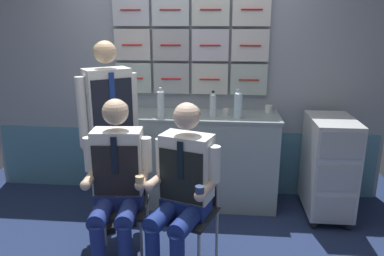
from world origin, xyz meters
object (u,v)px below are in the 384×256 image
at_px(folding_chair_right, 191,198).
at_px(water_bottle_tall, 238,104).
at_px(paper_cup_tan, 269,109).
at_px(crew_member_left, 117,179).
at_px(crew_member_standing, 110,121).
at_px(service_trolley, 329,165).
at_px(folding_chair_left, 122,192).
at_px(crew_member_right, 182,185).

bearing_deg(folding_chair_right, water_bottle_tall, 68.60).
bearing_deg(paper_cup_tan, folding_chair_right, -120.07).
distance_m(crew_member_left, crew_member_standing, 0.68).
xyz_separation_m(service_trolley, crew_member_standing, (-1.98, -0.38, 0.48)).
bearing_deg(folding_chair_right, service_trolley, 34.89).
bearing_deg(crew_member_left, service_trolley, 28.41).
distance_m(crew_member_left, water_bottle_tall, 1.40).
xyz_separation_m(service_trolley, folding_chair_left, (-1.78, -0.79, 0.03)).
xyz_separation_m(crew_member_standing, paper_cup_tan, (1.43, 0.68, -0.02)).
height_order(crew_member_left, paper_cup_tan, crew_member_left).
bearing_deg(folding_chair_left, paper_cup_tan, 41.97).
relative_size(folding_chair_right, crew_member_right, 0.67).
height_order(folding_chair_right, crew_member_right, crew_member_right).
distance_m(water_bottle_tall, paper_cup_tan, 0.41).
bearing_deg(folding_chair_right, paper_cup_tan, 59.93).
height_order(service_trolley, crew_member_left, crew_member_left).
bearing_deg(crew_member_standing, crew_member_right, -42.03).
distance_m(service_trolley, folding_chair_right, 1.50).
distance_m(folding_chair_right, crew_member_right, 0.24).
height_order(service_trolley, water_bottle_tall, water_bottle_tall).
xyz_separation_m(crew_member_right, water_bottle_tall, (0.41, 1.07, 0.35)).
distance_m(service_trolley, crew_member_left, 2.02).
xyz_separation_m(folding_chair_left, crew_member_left, (0.01, -0.16, 0.18)).
bearing_deg(water_bottle_tall, folding_chair_left, -136.87).
relative_size(crew_member_standing, paper_cup_tan, 22.85).
height_order(folding_chair_left, folding_chair_right, same).
bearing_deg(water_bottle_tall, service_trolley, -3.71).
distance_m(crew_member_left, crew_member_right, 0.49).
bearing_deg(folding_chair_left, crew_member_standing, 115.91).
relative_size(crew_member_left, folding_chair_right, 1.49).
xyz_separation_m(service_trolley, folding_chair_right, (-1.23, -0.86, 0.03)).
height_order(crew_member_left, crew_member_right, crew_member_left).
bearing_deg(folding_chair_left, folding_chair_right, -6.39).
bearing_deg(crew_member_standing, water_bottle_tall, 21.20).
bearing_deg(service_trolley, paper_cup_tan, 151.14).
bearing_deg(water_bottle_tall, crew_member_standing, -158.80).
relative_size(service_trolley, folding_chair_right, 1.12).
distance_m(folding_chair_left, crew_member_left, 0.24).
relative_size(folding_chair_right, crew_member_standing, 0.52).
height_order(water_bottle_tall, paper_cup_tan, water_bottle_tall).
xyz_separation_m(crew_member_standing, water_bottle_tall, (1.11, 0.43, 0.08)).
bearing_deg(service_trolley, water_bottle_tall, 176.29).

